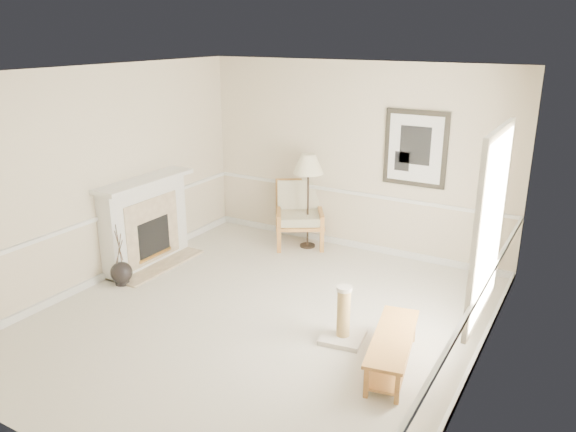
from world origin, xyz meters
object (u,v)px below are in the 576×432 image
Objects in this scene: floor_lamp at (308,167)px; scratching_post at (343,323)px; bench at (392,346)px; armchair at (299,210)px; floor_vase at (122,273)px.

floor_lamp is 2.31× the size of scratching_post.
bench is at bearing -20.24° from scratching_post.
armchair is at bearing 152.78° from floor_lamp.
floor_vase is 0.66× the size of bench.
floor_lamp reaches higher than scratching_post.
floor_lamp is (1.54, 2.51, 1.16)m from floor_vase.
armchair is 3.11m from scratching_post.
scratching_post is at bearing 159.76° from bench.
bench is at bearing -47.52° from floor_lamp.
floor_lamp is 1.14× the size of bench.
floor_lamp is at bearing 126.03° from scratching_post.
floor_vase is at bearing 179.16° from bench.
armchair is 0.72× the size of floor_lamp.
floor_vase is at bearing -121.49° from floor_lamp.
floor_lamp is at bearing -58.79° from armchair.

